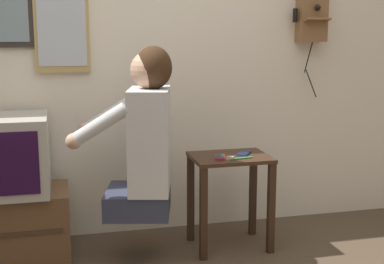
{
  "coord_description": "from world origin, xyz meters",
  "views": [
    {
      "loc": [
        -0.57,
        -2.34,
        1.31
      ],
      "look_at": [
        0.16,
        0.6,
        0.74
      ],
      "focal_mm": 50.0,
      "sensor_mm": 36.0,
      "label": 1
    }
  ],
  "objects_px": {
    "cell_phone_held": "(219,157)",
    "cell_phone_spare": "(244,153)",
    "person": "(145,137)",
    "wall_mirror": "(61,7)",
    "wall_phone_antique": "(312,12)",
    "toothbrush": "(239,158)",
    "television": "(1,155)"
  },
  "relations": [
    {
      "from": "toothbrush",
      "to": "person",
      "type": "bearing_deg",
      "value": 76.42
    },
    {
      "from": "wall_mirror",
      "to": "television",
      "type": "bearing_deg",
      "value": -143.6
    },
    {
      "from": "person",
      "to": "wall_mirror",
      "type": "bearing_deg",
      "value": 56.59
    },
    {
      "from": "television",
      "to": "wall_phone_antique",
      "type": "height_order",
      "value": "wall_phone_antique"
    },
    {
      "from": "person",
      "to": "cell_phone_spare",
      "type": "xyz_separation_m",
      "value": [
        0.62,
        0.08,
        -0.15
      ]
    },
    {
      "from": "cell_phone_spare",
      "to": "wall_mirror",
      "type": "bearing_deg",
      "value": -164.0
    },
    {
      "from": "wall_phone_antique",
      "to": "wall_mirror",
      "type": "distance_m",
      "value": 1.63
    },
    {
      "from": "person",
      "to": "wall_mirror",
      "type": "distance_m",
      "value": 0.96
    },
    {
      "from": "cell_phone_spare",
      "to": "cell_phone_held",
      "type": "bearing_deg",
      "value": -124.48
    },
    {
      "from": "television",
      "to": "wall_mirror",
      "type": "xyz_separation_m",
      "value": [
        0.37,
        0.27,
        0.83
      ]
    },
    {
      "from": "wall_phone_antique",
      "to": "cell_phone_held",
      "type": "xyz_separation_m",
      "value": [
        -0.76,
        -0.4,
        -0.86
      ]
    },
    {
      "from": "person",
      "to": "cell_phone_held",
      "type": "height_order",
      "value": "person"
    },
    {
      "from": "cell_phone_held",
      "to": "cell_phone_spare",
      "type": "relative_size",
      "value": 1.0
    },
    {
      "from": "wall_phone_antique",
      "to": "cell_phone_held",
      "type": "bearing_deg",
      "value": -152.23
    },
    {
      "from": "television",
      "to": "cell_phone_held",
      "type": "height_order",
      "value": "television"
    },
    {
      "from": "television",
      "to": "cell_phone_spare",
      "type": "bearing_deg",
      "value": -4.28
    },
    {
      "from": "person",
      "to": "cell_phone_held",
      "type": "bearing_deg",
      "value": -73.48
    },
    {
      "from": "cell_phone_spare",
      "to": "television",
      "type": "bearing_deg",
      "value": -148.57
    },
    {
      "from": "person",
      "to": "television",
      "type": "relative_size",
      "value": 1.83
    },
    {
      "from": "wall_mirror",
      "to": "cell_phone_spare",
      "type": "distance_m",
      "value": 1.42
    },
    {
      "from": "cell_phone_held",
      "to": "toothbrush",
      "type": "relative_size",
      "value": 0.89
    },
    {
      "from": "wall_mirror",
      "to": "cell_phone_spare",
      "type": "height_order",
      "value": "wall_mirror"
    },
    {
      "from": "wall_phone_antique",
      "to": "toothbrush",
      "type": "xyz_separation_m",
      "value": [
        -0.65,
        -0.45,
        -0.86
      ]
    },
    {
      "from": "person",
      "to": "toothbrush",
      "type": "xyz_separation_m",
      "value": [
        0.55,
        -0.03,
        -0.14
      ]
    },
    {
      "from": "wall_phone_antique",
      "to": "toothbrush",
      "type": "bearing_deg",
      "value": -145.11
    },
    {
      "from": "television",
      "to": "cell_phone_held",
      "type": "bearing_deg",
      "value": -7.77
    },
    {
      "from": "cell_phone_held",
      "to": "cell_phone_spare",
      "type": "xyz_separation_m",
      "value": [
        0.18,
        0.06,
        0.0
      ]
    },
    {
      "from": "wall_phone_antique",
      "to": "wall_mirror",
      "type": "bearing_deg",
      "value": 178.57
    },
    {
      "from": "cell_phone_spare",
      "to": "toothbrush",
      "type": "xyz_separation_m",
      "value": [
        -0.07,
        -0.12,
        0.0
      ]
    },
    {
      "from": "wall_mirror",
      "to": "toothbrush",
      "type": "relative_size",
      "value": 5.18
    },
    {
      "from": "cell_phone_spare",
      "to": "toothbrush",
      "type": "bearing_deg",
      "value": -84.97
    },
    {
      "from": "cell_phone_spare",
      "to": "person",
      "type": "bearing_deg",
      "value": -136.55
    }
  ]
}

